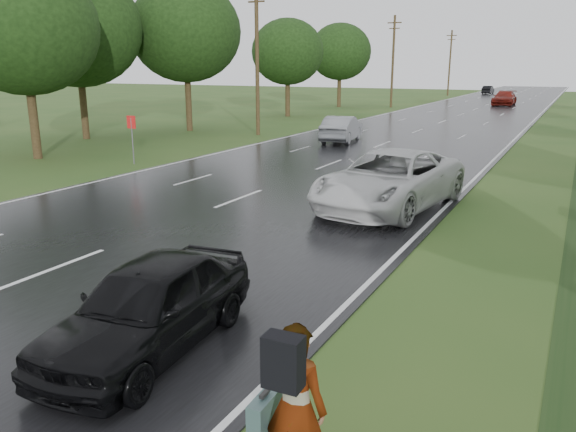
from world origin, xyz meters
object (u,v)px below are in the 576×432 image
at_px(pedestrian, 293,405).
at_px(dark_sedan, 149,305).
at_px(road_sign, 132,130).
at_px(white_pickup, 390,180).
at_px(silver_sedan, 342,129).

height_order(pedestrian, dark_sedan, pedestrian).
xyz_separation_m(road_sign, white_pickup, (13.58, -2.82, -0.67)).
relative_size(pedestrian, white_pickup, 0.30).
height_order(white_pickup, dark_sedan, white_pickup).
distance_m(white_pickup, dark_sedan, 11.07).
xyz_separation_m(pedestrian, silver_sedan, (-10.68, 27.64, -0.20)).
distance_m(road_sign, silver_sedan, 13.41).
xyz_separation_m(white_pickup, silver_sedan, (-7.74, 14.86, -0.14)).
relative_size(white_pickup, dark_sedan, 1.50).
bearing_deg(dark_sedan, white_pickup, 81.89).
xyz_separation_m(dark_sedan, silver_sedan, (-7.19, 25.92, 0.03)).
bearing_deg(dark_sedan, pedestrian, -31.46).
xyz_separation_m(white_pickup, dark_sedan, (-0.55, -11.06, -0.17)).
distance_m(road_sign, white_pickup, 13.89).
distance_m(road_sign, dark_sedan, 19.06).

